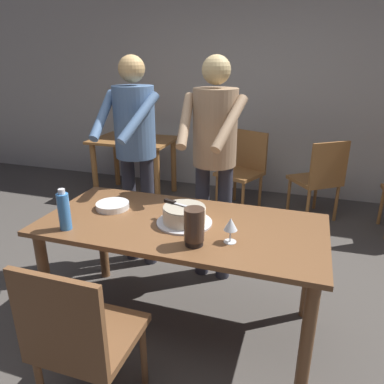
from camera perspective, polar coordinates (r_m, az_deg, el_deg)
The scene contains 15 objects.
ground_plane at distance 2.64m, azimuth -1.56°, elevation -19.74°, with size 14.00×14.00×0.00m, color #4C4742.
back_wall at distance 4.78m, azimuth 10.15°, elevation 15.99°, with size 10.00×0.12×2.70m, color #BCB7AD.
main_dining_table at distance 2.28m, azimuth -1.72°, elevation -7.32°, with size 1.73×0.82×0.75m.
cake_on_platter at distance 2.20m, azimuth -1.21°, elevation -3.71°, with size 0.34×0.34×0.11m.
cake_knife at distance 2.21m, azimuth -2.71°, elevation -1.74°, with size 0.26×0.10×0.02m.
plate_stack at distance 2.48m, azimuth -12.39°, elevation -2.11°, with size 0.22×0.22×0.04m.
wine_glass_near at distance 1.97m, azimuth 6.11°, elevation -5.19°, with size 0.08×0.08×0.14m.
water_bottle at distance 2.23m, azimuth -19.49°, elevation -2.82°, with size 0.07×0.07×0.25m.
hurricane_lamp at distance 1.93m, azimuth 0.35°, elevation -5.49°, with size 0.11×0.11×0.21m.
person_cutting_cake at distance 2.67m, azimuth 3.52°, elevation 6.87°, with size 0.47×0.56×1.72m.
person_standing_beside at distance 2.92m, azimuth -8.97°, elevation 7.87°, with size 0.46×0.57×1.72m.
chair_near_side at distance 1.87m, azimuth -17.10°, elevation -20.97°, with size 0.44×0.44×0.90m.
background_table at distance 4.67m, azimuth -9.09°, elevation 6.31°, with size 1.00×0.70×0.74m.
background_chair_0 at distance 4.28m, azimuth 8.10°, elevation 3.88°, with size 0.58×0.58×0.90m.
background_chair_1 at distance 4.12m, azimuth 19.39°, elevation 2.23°, with size 0.62×0.62×0.90m.
Camera 1 is at (0.69, -1.89, 1.70)m, focal length 33.89 mm.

